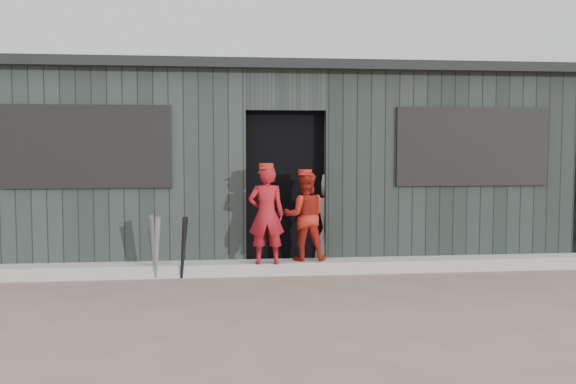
{
  "coord_description": "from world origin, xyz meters",
  "views": [
    {
      "loc": [
        -0.86,
        -5.91,
        1.54
      ],
      "look_at": [
        0.0,
        1.8,
        1.0
      ],
      "focal_mm": 40.0,
      "sensor_mm": 36.0,
      "label": 1
    }
  ],
  "objects": [
    {
      "name": "player_grey_back",
      "position": [
        0.6,
        2.2,
        0.62
      ],
      "size": [
        0.64,
        0.45,
        1.23
      ],
      "primitive_type": "imported",
      "rotation": [
        0.0,
        0.0,
        3.05
      ],
      "color": "#ABABAB",
      "rests_on": "ground"
    },
    {
      "name": "bat_mid",
      "position": [
        -1.61,
        1.7,
        0.38
      ],
      "size": [
        0.12,
        0.18,
        0.76
      ],
      "primitive_type": "cone",
      "rotation": [
        0.13,
        0.0,
        -0.31
      ],
      "color": "slate",
      "rests_on": "ground"
    },
    {
      "name": "dugout",
      "position": [
        0.0,
        3.5,
        1.29
      ],
      "size": [
        8.3,
        3.3,
        2.62
      ],
      "color": "black",
      "rests_on": "ground"
    },
    {
      "name": "player_red_left",
      "position": [
        -0.27,
        1.67,
        0.74
      ],
      "size": [
        0.44,
        0.29,
        1.18
      ],
      "primitive_type": "imported",
      "rotation": [
        0.0,
        0.0,
        3.11
      ],
      "color": "maroon",
      "rests_on": "curb"
    },
    {
      "name": "player_red_right",
      "position": [
        0.22,
        1.86,
        0.7
      ],
      "size": [
        0.56,
        0.45,
        1.1
      ],
      "primitive_type": "imported",
      "rotation": [
        0.0,
        0.0,
        3.08
      ],
      "color": "#A71E14",
      "rests_on": "curb"
    },
    {
      "name": "bat_right",
      "position": [
        -1.25,
        1.58,
        0.37
      ],
      "size": [
        0.15,
        0.22,
        0.74
      ],
      "primitive_type": "cone",
      "rotation": [
        0.19,
        0.0,
        0.44
      ],
      "color": "black",
      "rests_on": "ground"
    },
    {
      "name": "curb",
      "position": [
        0.0,
        1.82,
        0.07
      ],
      "size": [
        8.0,
        0.36,
        0.15
      ],
      "primitive_type": "cube",
      "color": "#A0A19B",
      "rests_on": "ground"
    },
    {
      "name": "bat_left",
      "position": [
        -1.56,
        1.57,
        0.38
      ],
      "size": [
        0.13,
        0.25,
        0.75
      ],
      "primitive_type": "cone",
      "rotation": [
        0.24,
        0.0,
        0.29
      ],
      "color": "gray",
      "rests_on": "ground"
    },
    {
      "name": "ground",
      "position": [
        0.0,
        0.0,
        0.0
      ],
      "size": [
        80.0,
        80.0,
        0.0
      ],
      "primitive_type": "plane",
      "color": "brown",
      "rests_on": "ground"
    }
  ]
}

